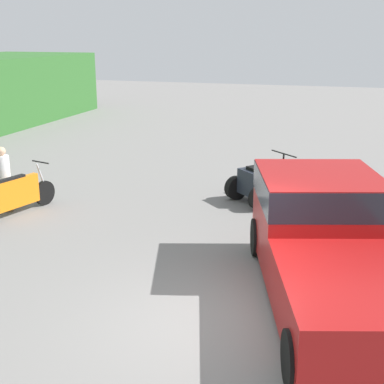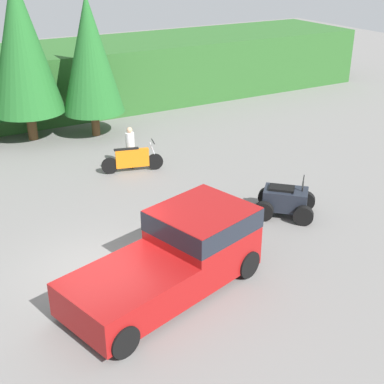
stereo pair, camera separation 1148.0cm
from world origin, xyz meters
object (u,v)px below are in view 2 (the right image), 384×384
object	(u,v)px
dirt_bike	(132,160)
quad_atv	(285,201)
rider_person	(130,146)
pickup_truck_red	(179,252)

from	to	relation	value
dirt_bike	quad_atv	world-z (taller)	quad_atv
quad_atv	rider_person	size ratio (longest dim) A/B	1.37
rider_person	dirt_bike	bearing A→B (deg)	-96.52
quad_atv	rider_person	world-z (taller)	rider_person
pickup_truck_red	rider_person	bearing A→B (deg)	58.84
pickup_truck_red	rider_person	world-z (taller)	pickup_truck_red
pickup_truck_red	dirt_bike	world-z (taller)	pickup_truck_red
pickup_truck_red	quad_atv	xyz separation A→B (m)	(4.96, 1.83, -0.49)
pickup_truck_red	dirt_bike	bearing A→B (deg)	58.85
dirt_bike	rider_person	size ratio (longest dim) A/B	1.41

